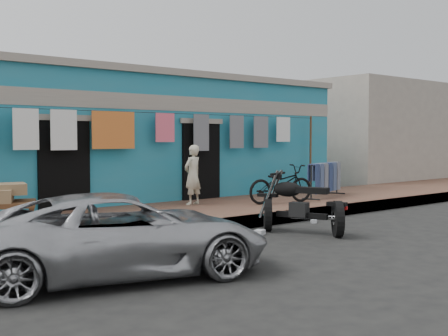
% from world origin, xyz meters
% --- Properties ---
extents(ground, '(80.00, 80.00, 0.00)m').
position_xyz_m(ground, '(0.00, 0.00, 0.00)').
color(ground, black).
rests_on(ground, ground).
extents(sidewalk, '(28.00, 3.00, 0.25)m').
position_xyz_m(sidewalk, '(0.00, 3.00, 0.12)').
color(sidewalk, brown).
rests_on(sidewalk, ground).
extents(curb, '(28.00, 0.10, 0.25)m').
position_xyz_m(curb, '(0.00, 1.55, 0.12)').
color(curb, gray).
rests_on(curb, ground).
extents(building, '(12.20, 5.20, 3.36)m').
position_xyz_m(building, '(-0.00, 6.99, 1.69)').
color(building, teal).
rests_on(building, ground).
extents(neighbor_right, '(6.00, 5.00, 3.80)m').
position_xyz_m(neighbor_right, '(11.00, 7.00, 1.90)').
color(neighbor_right, '#9E9384').
rests_on(neighbor_right, ground).
extents(clothesline, '(10.06, 0.06, 2.10)m').
position_xyz_m(clothesline, '(-0.56, 4.25, 1.82)').
color(clothesline, brown).
rests_on(clothesline, sidewalk).
extents(car, '(4.16, 2.67, 1.08)m').
position_xyz_m(car, '(-3.51, -0.26, 0.54)').
color(car, '#ABABB0').
rests_on(car, ground).
extents(seated_person, '(0.54, 0.43, 1.33)m').
position_xyz_m(seated_person, '(0.43, 3.63, 0.92)').
color(seated_person, beige).
rests_on(seated_person, sidewalk).
extents(bicycle, '(1.74, 0.90, 1.07)m').
position_xyz_m(bicycle, '(2.17, 2.60, 0.79)').
color(bicycle, black).
rests_on(bicycle, sidewalk).
extents(motorcycle, '(1.75, 2.11, 1.10)m').
position_xyz_m(motorcycle, '(0.55, 0.45, 0.55)').
color(motorcycle, black).
rests_on(motorcycle, ground).
extents(jeans_rack, '(2.08, 1.51, 0.89)m').
position_xyz_m(jeans_rack, '(4.04, 2.91, 0.69)').
color(jeans_rack, black).
rests_on(jeans_rack, sidewalk).
extents(litter_a, '(0.24, 0.21, 0.09)m').
position_xyz_m(litter_a, '(-0.10, 0.87, 0.04)').
color(litter_a, silver).
rests_on(litter_a, ground).
extents(litter_b, '(0.17, 0.18, 0.07)m').
position_xyz_m(litter_b, '(1.72, 1.20, 0.04)').
color(litter_b, silver).
rests_on(litter_b, ground).
extents(litter_c, '(0.15, 0.19, 0.07)m').
position_xyz_m(litter_c, '(-0.88, 0.76, 0.04)').
color(litter_c, silver).
rests_on(litter_c, ground).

